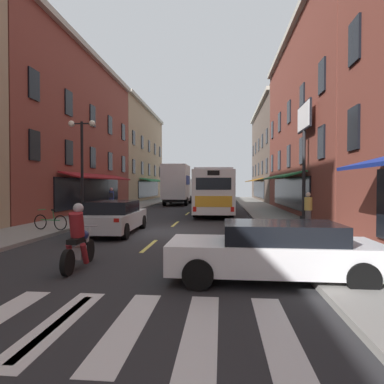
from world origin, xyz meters
The scene contains 16 objects.
ground_plane centered at (0.00, 0.00, -0.05)m, with size 34.80×80.00×0.10m, color #28282B.
lane_centre_dashes centered at (0.00, -0.25, 0.00)m, with size 0.14×73.90×0.01m.
crosswalk_near centered at (0.00, -10.00, 0.00)m, with size 7.10×2.80×0.01m.
sidewalk_left centered at (-5.90, 0.00, 0.07)m, with size 3.00×80.00×0.14m, color gray.
sidewalk_right centered at (5.90, 0.00, 0.07)m, with size 3.00×80.00×0.14m, color gray.
billboard_sign centered at (7.05, 4.15, 5.04)m, with size 0.40×2.72×6.48m.
transit_bus centered at (1.86, 10.32, 1.67)m, with size 2.90×11.63×3.17m.
box_truck centered at (-2.16, 20.06, 2.10)m, with size 2.51×7.41×4.14m.
sedan_near centered at (3.67, -7.38, 0.67)m, with size 4.60×1.92×1.29m.
sedan_mid centered at (-2.16, -0.71, 0.72)m, with size 2.12×4.75×1.42m.
sedan_far centered at (-2.08, 31.90, 0.72)m, with size 2.10×4.31×1.39m.
motorcycle_rider centered at (-1.10, -6.75, 0.71)m, with size 0.62×2.07×1.66m.
bicycle_near centered at (-5.01, -0.83, 0.50)m, with size 1.69×0.52×0.91m.
pedestrian_near centered at (-5.72, 9.45, 1.07)m, with size 0.38×0.52×1.76m.
pedestrian_mid centered at (6.53, 1.12, 0.98)m, with size 0.36×0.36×1.64m.
street_lamp_twin centered at (-4.67, 1.77, 3.07)m, with size 1.42×0.32×5.29m.
Camera 1 is at (2.50, -14.85, 2.12)m, focal length 31.23 mm.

